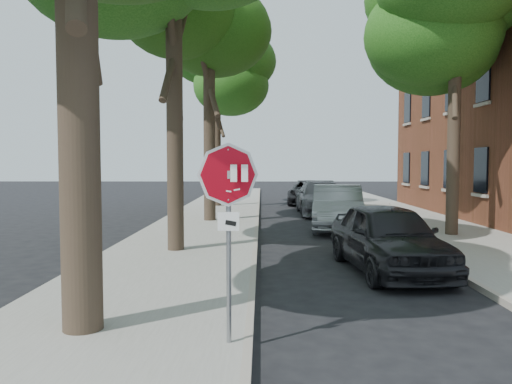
# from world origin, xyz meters

# --- Properties ---
(ground) EXTENTS (120.00, 120.00, 0.00)m
(ground) POSITION_xyz_m (0.00, 0.00, 0.00)
(ground) COLOR black
(ground) RESTS_ON ground
(sidewalk_left) EXTENTS (4.00, 55.00, 0.12)m
(sidewalk_left) POSITION_xyz_m (-2.50, 12.00, 0.06)
(sidewalk_left) COLOR gray
(sidewalk_left) RESTS_ON ground
(sidewalk_right) EXTENTS (4.00, 55.00, 0.12)m
(sidewalk_right) POSITION_xyz_m (6.00, 12.00, 0.06)
(sidewalk_right) COLOR gray
(sidewalk_right) RESTS_ON ground
(curb_left) EXTENTS (0.12, 55.00, 0.13)m
(curb_left) POSITION_xyz_m (-0.45, 12.00, 0.07)
(curb_left) COLOR #9E9384
(curb_left) RESTS_ON ground
(curb_right) EXTENTS (0.12, 55.00, 0.13)m
(curb_right) POSITION_xyz_m (3.95, 12.00, 0.07)
(curb_right) COLOR #9E9384
(curb_right) RESTS_ON ground
(stop_sign) EXTENTS (0.76, 0.34, 2.61)m
(stop_sign) POSITION_xyz_m (-0.70, -0.03, 1.95)
(stop_sign) COLOR gray
(stop_sign) RESTS_ON sidewalk_left
(tree_mid_b) EXTENTS (5.88, 5.46, 10.36)m
(tree_mid_b) POSITION_xyz_m (-2.42, 14.12, 8.00)
(tree_mid_b) COLOR black
(tree_mid_b) RESTS_ON sidewalk_left
(tree_far) EXTENTS (5.29, 4.91, 9.33)m
(tree_far) POSITION_xyz_m (-2.72, 21.11, 7.21)
(tree_far) COLOR black
(tree_far) RESTS_ON sidewalk_left
(tree_right) EXTENTS (5.29, 4.91, 9.33)m
(tree_right) POSITION_xyz_m (5.98, 10.11, 7.21)
(tree_right) COLOR black
(tree_right) RESTS_ON sidewalk_right
(car_a) EXTENTS (2.27, 4.74, 1.56)m
(car_a) POSITION_xyz_m (2.60, 4.85, 0.78)
(car_a) COLOR black
(car_a) RESTS_ON ground
(car_b) EXTENTS (2.37, 5.17, 1.64)m
(car_b) POSITION_xyz_m (2.53, 11.96, 0.82)
(car_b) COLOR gray
(car_b) RESTS_ON ground
(car_c) EXTENTS (2.24, 5.50, 1.60)m
(car_c) POSITION_xyz_m (2.60, 17.51, 0.80)
(car_c) COLOR #58575D
(car_c) RESTS_ON ground
(car_d) EXTENTS (3.05, 5.42, 1.43)m
(car_d) POSITION_xyz_m (2.60, 23.13, 0.71)
(car_d) COLOR black
(car_d) RESTS_ON ground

